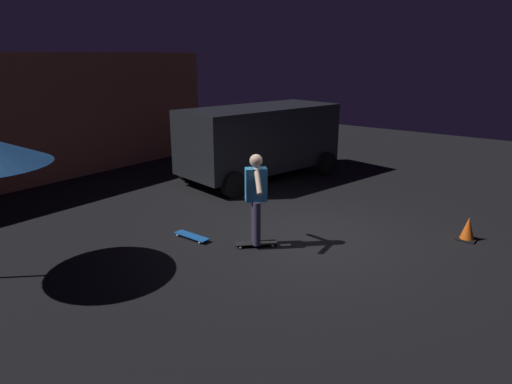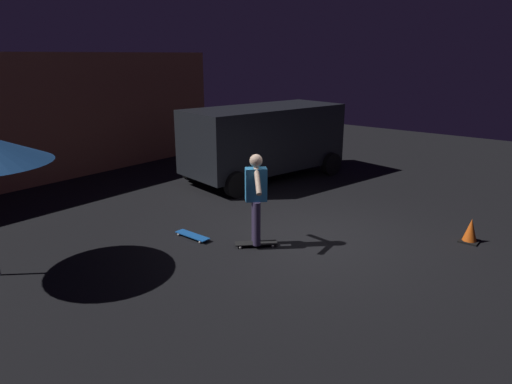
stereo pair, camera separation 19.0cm
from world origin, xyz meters
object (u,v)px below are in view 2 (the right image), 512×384
skater (256,193)px  traffic_cone (470,231)px  parked_van (264,138)px  skateboard_ridden (256,243)px  skateboard_spare (192,236)px

skater → traffic_cone: (2.69, -3.03, -0.83)m
parked_van → traffic_cone: bearing=-102.3°
parked_van → skateboard_ridden: 5.05m
skateboard_spare → traffic_cone: bearing=-53.2°
skateboard_spare → skater: 1.62m
skateboard_spare → traffic_cone: (3.17, -4.23, 0.16)m
parked_van → traffic_cone: (-1.30, -5.93, -0.95)m
skateboard_ridden → skateboard_spare: bearing=111.4°
skateboard_ridden → skater: bearing=-90.0°
skateboard_spare → skater: size_ratio=0.47×
skater → traffic_cone: size_ratio=3.63×
parked_van → skateboard_ridden: size_ratio=7.03×
skater → skateboard_spare: bearing=111.4°
parked_van → skateboard_ridden: (-3.99, -2.90, -1.11)m
parked_van → traffic_cone: size_ratio=10.62×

